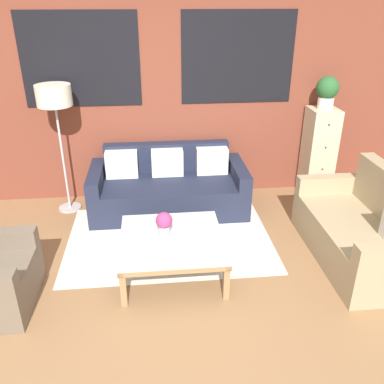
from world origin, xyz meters
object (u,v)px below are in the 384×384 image
at_px(coffee_table, 172,242).
at_px(potted_plant, 327,91).
at_px(drawer_cabinet, 318,153).
at_px(settee_vintage, 362,232).
at_px(couch_dark, 168,188).
at_px(flower_vase, 164,223).
at_px(floor_lamp, 55,102).

bearing_deg(coffee_table, potted_plant, 37.35).
bearing_deg(drawer_cabinet, settee_vintage, -93.68).
height_order(couch_dark, flower_vase, couch_dark).
distance_m(settee_vintage, potted_plant, 1.90).
distance_m(couch_dark, potted_plant, 2.33).
height_order(coffee_table, potted_plant, potted_plant).
bearing_deg(settee_vintage, coffee_table, -179.15).
bearing_deg(floor_lamp, couch_dark, -4.89).
bearing_deg(coffee_table, flower_vase, 154.52).
bearing_deg(settee_vintage, flower_vase, 179.88).
bearing_deg(floor_lamp, drawer_cabinet, 1.77).
relative_size(drawer_cabinet, potted_plant, 2.95).
xyz_separation_m(couch_dark, drawer_cabinet, (2.02, 0.21, 0.31)).
distance_m(settee_vintage, floor_lamp, 3.67).
distance_m(floor_lamp, flower_vase, 2.04).
bearing_deg(couch_dark, settee_vintage, -34.60).
distance_m(coffee_table, floor_lamp, 2.19).
height_order(settee_vintage, floor_lamp, floor_lamp).
relative_size(drawer_cabinet, flower_vase, 4.63).
height_order(floor_lamp, potted_plant, potted_plant).
bearing_deg(couch_dark, floor_lamp, 175.11).
distance_m(coffee_table, potted_plant, 2.80).
height_order(floor_lamp, drawer_cabinet, floor_lamp).
xyz_separation_m(coffee_table, flower_vase, (-0.07, 0.03, 0.20)).
relative_size(coffee_table, floor_lamp, 0.62).
bearing_deg(couch_dark, potted_plant, 5.97).
xyz_separation_m(settee_vintage, drawer_cabinet, (0.10, 1.53, 0.29)).
bearing_deg(coffee_table, settee_vintage, 0.85).
bearing_deg(couch_dark, flower_vase, -94.39).
relative_size(coffee_table, flower_vase, 3.82).
height_order(settee_vintage, flower_vase, settee_vintage).
bearing_deg(settee_vintage, couch_dark, 145.40).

